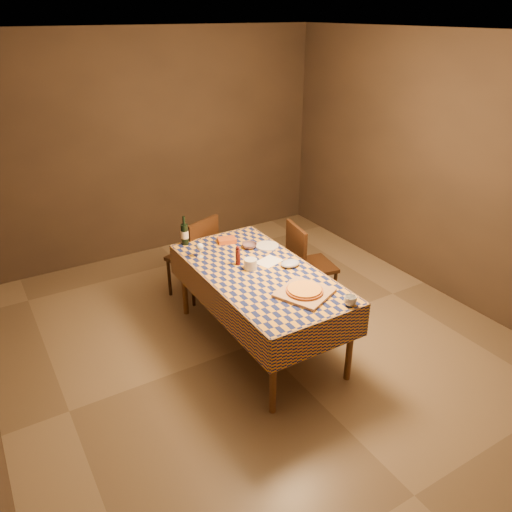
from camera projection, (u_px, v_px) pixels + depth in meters
name	position (u px, v px, depth m)	size (l,w,h in m)	color
room	(259.00, 210.00, 4.15)	(5.00, 5.10, 2.70)	brown
dining_table	(259.00, 279.00, 4.45)	(0.94, 1.84, 0.77)	brown
cutting_board	(304.00, 293.00, 4.05)	(0.39, 0.39, 0.02)	#B28053
pizza	(304.00, 290.00, 4.04)	(0.40, 0.40, 0.03)	#A54D1B
pepper_mill	(238.00, 256.00, 4.49)	(0.06, 0.06, 0.19)	#441010
bowl	(249.00, 246.00, 4.84)	(0.14, 0.14, 0.05)	#5D454E
wine_glass	(200.00, 247.00, 4.63)	(0.07, 0.07, 0.14)	white
wine_bottle	(185.00, 234.00, 4.87)	(0.08, 0.08, 0.29)	black
deli_tub	(251.00, 264.00, 4.43)	(0.12, 0.12, 0.10)	silver
takeout_container	(227.00, 240.00, 4.95)	(0.18, 0.12, 0.04)	#B54B17
white_plate	(267.00, 246.00, 4.87)	(0.23, 0.23, 0.01)	silver
tumbler	(350.00, 301.00, 3.89)	(0.10, 0.10, 0.08)	silver
flour_patch	(269.00, 261.00, 4.58)	(0.22, 0.17, 0.00)	white
flour_bag	(290.00, 263.00, 4.49)	(0.18, 0.14, 0.05)	#A9B2D8
chair_far	(197.00, 253.00, 5.30)	(0.54, 0.55, 0.93)	black
chair_right	(305.00, 261.00, 5.14)	(0.49, 0.49, 0.93)	black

